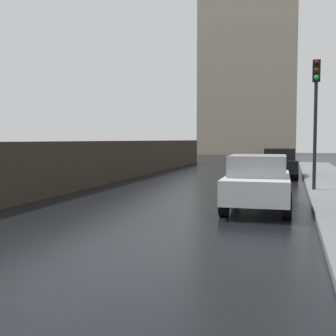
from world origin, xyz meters
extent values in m
plane|color=black|center=(0.00, 0.00, 0.00)|extent=(120.00, 120.00, 0.00)
cube|color=black|center=(2.81, 16.78, 0.62)|extent=(1.86, 4.26, 0.60)
cube|color=black|center=(2.82, 16.65, 1.19)|extent=(1.55, 2.08, 0.55)
cylinder|color=black|center=(1.99, 18.12, 0.32)|extent=(0.25, 0.64, 0.63)
cylinder|color=black|center=(3.50, 18.19, 0.32)|extent=(0.25, 0.64, 0.63)
cylinder|color=black|center=(2.13, 15.36, 0.32)|extent=(0.25, 0.64, 0.63)
cylinder|color=black|center=(3.64, 15.44, 0.32)|extent=(0.25, 0.64, 0.63)
cube|color=silver|center=(2.57, 6.25, 0.64)|extent=(1.73, 4.18, 0.62)
cube|color=gray|center=(2.57, 5.95, 1.22)|extent=(1.49, 1.98, 0.55)
cylinder|color=black|center=(1.78, 7.60, 0.33)|extent=(0.23, 0.67, 0.66)
cylinder|color=black|center=(3.30, 7.63, 0.33)|extent=(0.23, 0.67, 0.66)
cylinder|color=black|center=(1.84, 4.86, 0.33)|extent=(0.23, 0.67, 0.66)
cylinder|color=black|center=(3.35, 4.89, 0.33)|extent=(0.23, 0.67, 0.66)
cylinder|color=black|center=(4.22, 10.41, 2.04)|extent=(0.12, 0.12, 3.80)
cube|color=black|center=(4.22, 10.41, 4.32)|extent=(0.26, 0.26, 0.75)
sphere|color=#360503|center=(4.22, 10.24, 4.57)|extent=(0.17, 0.17, 0.17)
sphere|color=#392405|center=(4.22, 10.24, 4.32)|extent=(0.17, 0.17, 0.17)
sphere|color=green|center=(4.22, 10.24, 4.07)|extent=(0.17, 0.17, 0.17)
cube|color=#B2A88E|center=(-2.14, 51.57, 15.29)|extent=(12.08, 8.24, 30.57)
camera|label=1|loc=(3.44, -5.95, 1.92)|focal=46.89mm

